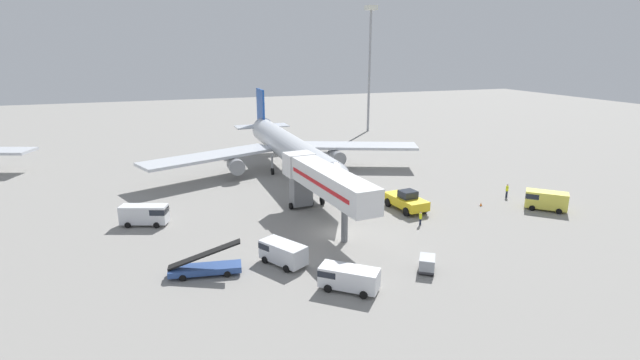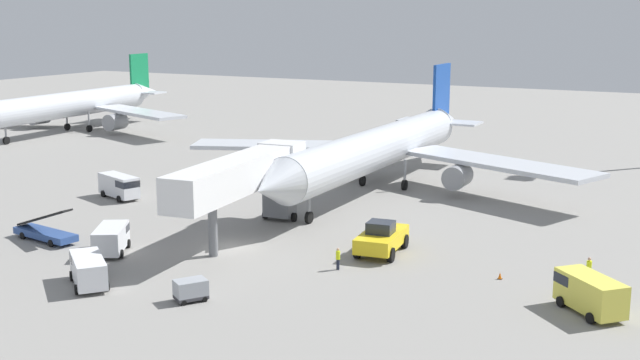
# 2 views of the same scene
# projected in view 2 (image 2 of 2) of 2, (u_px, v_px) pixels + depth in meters

# --- Properties ---
(ground_plane) EXTENTS (300.00, 300.00, 0.00)m
(ground_plane) POSITION_uv_depth(u_px,v_px,m) (232.00, 247.00, 64.49)
(ground_plane) COLOR gray
(airplane_at_gate) EXTENTS (45.91, 48.55, 12.13)m
(airplane_at_gate) POSITION_uv_depth(u_px,v_px,m) (382.00, 148.00, 85.06)
(airplane_at_gate) COLOR silver
(airplane_at_gate) RESTS_ON ground
(jet_bridge) EXTENTS (4.95, 19.23, 7.01)m
(jet_bridge) POSITION_uv_depth(u_px,v_px,m) (246.00, 176.00, 66.24)
(jet_bridge) COLOR silver
(jet_bridge) RESTS_ON ground
(pushback_tug) EXTENTS (3.60, 6.37, 2.58)m
(pushback_tug) POSITION_uv_depth(u_px,v_px,m) (382.00, 238.00, 62.76)
(pushback_tug) COLOR yellow
(pushback_tug) RESTS_ON ground
(belt_loader_truck) EXTENTS (6.55, 2.70, 3.09)m
(belt_loader_truck) POSITION_uv_depth(u_px,v_px,m) (45.00, 232.00, 66.25)
(belt_loader_truck) COLOR #2D4C8E
(belt_loader_truck) RESTS_ON ground
(service_van_far_right) EXTENTS (4.92, 4.84, 2.36)m
(service_van_far_right) POSITION_uv_depth(u_px,v_px,m) (589.00, 292.00, 50.27)
(service_van_far_right) COLOR #E5DB4C
(service_van_far_right) RESTS_ON ground
(service_van_far_center) EXTENTS (5.55, 3.49, 2.37)m
(service_van_far_center) POSITION_uv_depth(u_px,v_px,m) (120.00, 185.00, 81.27)
(service_van_far_center) COLOR silver
(service_van_far_center) RESTS_ON ground
(service_van_near_left) EXTENTS (4.08, 5.01, 2.09)m
(service_van_near_left) POSITION_uv_depth(u_px,v_px,m) (111.00, 238.00, 62.90)
(service_van_near_left) COLOR silver
(service_van_near_left) RESTS_ON ground
(service_van_mid_center) EXTENTS (5.06, 4.67, 2.01)m
(service_van_mid_center) POSITION_uv_depth(u_px,v_px,m) (88.00, 269.00, 55.39)
(service_van_mid_center) COLOR white
(service_van_mid_center) RESTS_ON ground
(baggage_cart_outer_left) EXTENTS (2.26, 2.44, 1.42)m
(baggage_cart_outer_left) POSITION_uv_depth(u_px,v_px,m) (191.00, 289.00, 52.36)
(baggage_cart_outer_left) COLOR #38383D
(baggage_cart_outer_left) RESTS_ON ground
(ground_crew_worker_foreground) EXTENTS (0.44, 0.44, 1.64)m
(ground_crew_worker_foreground) POSITION_uv_depth(u_px,v_px,m) (338.00, 258.00, 58.74)
(ground_crew_worker_foreground) COLOR #1E2333
(ground_crew_worker_foreground) RESTS_ON ground
(ground_crew_worker_midground) EXTENTS (0.49, 0.49, 1.88)m
(ground_crew_worker_midground) POSITION_uv_depth(u_px,v_px,m) (589.00, 270.00, 55.70)
(ground_crew_worker_midground) COLOR #1E2333
(ground_crew_worker_midground) RESTS_ON ground
(safety_cone_alpha) EXTENTS (0.32, 0.32, 0.49)m
(safety_cone_alpha) POSITION_uv_depth(u_px,v_px,m) (500.00, 276.00, 56.78)
(safety_cone_alpha) COLOR black
(safety_cone_alpha) RESTS_ON ground
(airplane_background) EXTENTS (42.53, 42.55, 11.42)m
(airplane_background) POSITION_uv_depth(u_px,v_px,m) (75.00, 105.00, 126.91)
(airplane_background) COLOR silver
(airplane_background) RESTS_ON ground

